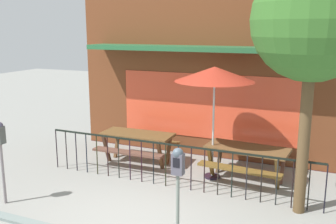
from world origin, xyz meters
TOP-DOWN VIEW (x-y plane):
  - ground at (0.00, 0.00)m, footprint 40.00×40.00m
  - pub_storefront at (0.00, 4.24)m, footprint 7.27×1.32m
  - patio_fence_front at (-0.00, 1.73)m, footprint 6.13×0.04m
  - picnic_table_left at (-1.39, 2.80)m, footprint 1.84×1.42m
  - picnic_table_right at (1.38, 2.74)m, footprint 1.90×1.50m
  - patio_umbrella at (0.63, 2.60)m, footprint 1.75×1.75m
  - parking_meter_near at (-2.68, -0.29)m, footprint 0.18×0.17m
  - parking_meter_far at (0.93, -0.24)m, footprint 0.18×0.17m
  - street_tree at (2.62, 1.62)m, footprint 2.10×2.10m

SIDE VIEW (x-z plane):
  - ground at x=0.00m, z-range 0.00..0.00m
  - picnic_table_left at x=-1.39m, z-range 0.21..1.01m
  - picnic_table_right at x=1.38m, z-range 0.21..1.01m
  - patio_fence_front at x=0.00m, z-range 0.18..1.15m
  - parking_meter_far at x=0.93m, z-range 0.42..1.99m
  - parking_meter_near at x=-2.68m, z-range 0.44..2.08m
  - patio_umbrella at x=0.63m, z-range 1.09..3.63m
  - pub_storefront at x=0.00m, z-range -0.02..5.76m
  - street_tree at x=2.62m, z-range 1.19..5.72m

